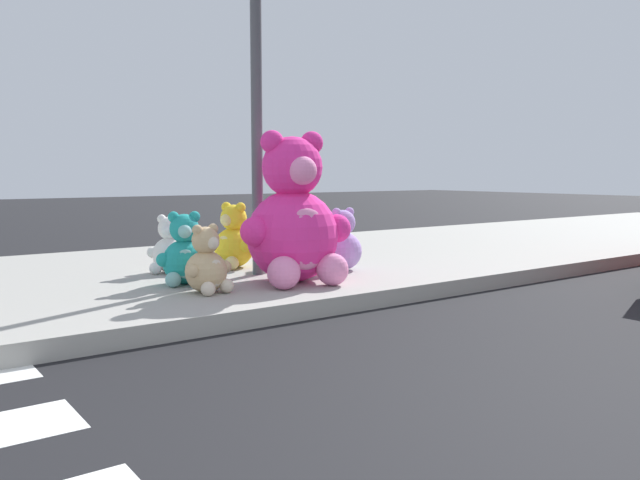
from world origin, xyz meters
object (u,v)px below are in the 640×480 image
object	(u,v)px
plush_white	(170,250)
plush_yellow	(233,241)
sign_pole	(257,101)
plush_pink_large	(294,222)
plush_brown	(286,247)
plush_tan	(207,265)
plush_lavender	(342,245)
plush_teal	(185,255)

from	to	relation	value
plush_white	plush_yellow	distance (m)	0.69
sign_pole	plush_yellow	world-z (taller)	sign_pole
sign_pole	plush_pink_large	world-z (taller)	sign_pole
plush_brown	plush_tan	distance (m)	1.62
sign_pole	plush_yellow	bearing A→B (deg)	87.96
plush_pink_large	plush_lavender	world-z (taller)	plush_pink_large
plush_yellow	plush_lavender	bearing A→B (deg)	-43.62
plush_teal	plush_white	size ratio (longest dim) A/B	1.13
sign_pole	plush_yellow	xyz separation A→B (m)	(0.02, 0.57, -1.42)
plush_pink_large	plush_lavender	distance (m)	0.94
plush_pink_large	plush_yellow	bearing A→B (deg)	90.96
plush_teal	plush_yellow	size ratio (longest dim) A/B	0.95
plush_teal	plush_yellow	bearing A→B (deg)	38.32
plush_brown	plush_pink_large	bearing A→B (deg)	-118.68
sign_pole	plush_teal	bearing A→B (deg)	-172.95
plush_yellow	plush_white	bearing A→B (deg)	175.25
plush_pink_large	plush_teal	distance (m)	1.03
plush_lavender	plush_yellow	distance (m)	1.17
plush_white	plush_yellow	xyz separation A→B (m)	(0.69, -0.06, 0.04)
plush_teal	plush_white	bearing A→B (deg)	77.72
plush_pink_large	plush_brown	xyz separation A→B (m)	(0.48, 0.87, -0.35)
plush_pink_large	plush_white	distance (m)	1.44
plush_teal	plush_pink_large	bearing A→B (deg)	-29.49
plush_teal	plush_lavender	distance (m)	1.69
plush_lavender	plush_white	bearing A→B (deg)	150.63
plush_white	plush_lavender	world-z (taller)	plush_lavender
plush_white	plush_yellow	bearing A→B (deg)	-4.75
plush_teal	plush_brown	distance (m)	1.39
sign_pole	plush_brown	distance (m)	1.60
plush_white	plush_yellow	world-z (taller)	plush_yellow
plush_pink_large	plush_lavender	xyz separation A→B (m)	(0.82, 0.35, -0.30)
plush_lavender	plush_brown	size ratio (longest dim) A/B	1.24
plush_pink_large	plush_tan	xyz separation A→B (m)	(-0.89, -0.01, -0.32)
plush_brown	plush_yellow	bearing A→B (deg)	150.19
plush_teal	plush_lavender	size ratio (longest dim) A/B	1.02
plush_white	plush_tan	bearing A→B (deg)	-98.40
plush_pink_large	plush_tan	bearing A→B (deg)	-179.49
plush_brown	plush_teal	bearing A→B (deg)	-164.05
plush_yellow	plush_tan	distance (m)	1.45
plush_teal	plush_lavender	world-z (taller)	plush_teal
plush_teal	plush_white	world-z (taller)	plush_teal
plush_yellow	plush_tan	bearing A→B (deg)	-126.68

